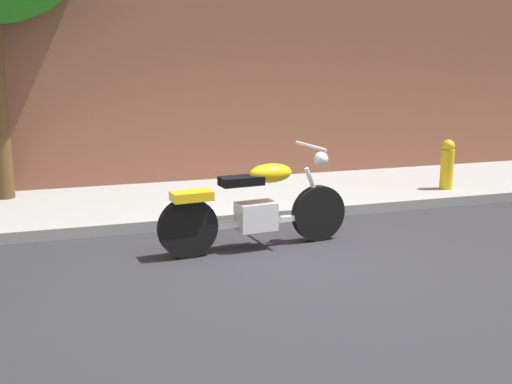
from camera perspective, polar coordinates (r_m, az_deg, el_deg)
ground_plane at (r=6.98m, az=4.46°, el=-6.09°), size 60.00×60.00×0.00m
sidewalk at (r=9.54m, az=-2.05°, el=-0.58°), size 23.04×2.43×0.14m
motorcycle at (r=7.23m, az=-0.03°, el=-1.41°), size 2.29×0.70×1.17m
fire_hydrant at (r=10.26m, az=16.72°, el=2.02°), size 0.20×0.20×0.91m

